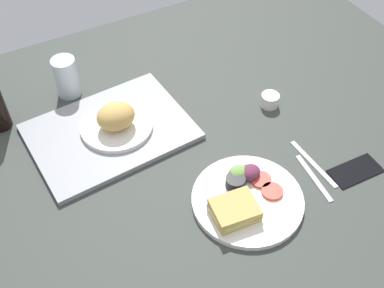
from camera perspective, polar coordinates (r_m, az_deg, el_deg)
ground_plane at (r=133.02cm, az=-0.14°, el=-2.74°), size 190.00×150.00×3.00cm
serving_tray at (r=140.98cm, az=-9.76°, el=1.48°), size 47.13×35.97×1.60cm
bread_plate_near at (r=138.25cm, az=-9.07°, el=2.83°), size 21.20×21.20×8.97cm
plate_with_salad at (r=123.30cm, az=6.34°, el=-6.40°), size 28.85×28.85×5.40cm
drinking_glass at (r=153.15cm, az=-14.78°, el=7.75°), size 7.32×7.32×13.01cm
espresso_cup at (r=148.85cm, az=9.30°, el=5.20°), size 5.60×5.60×4.00cm
fork at (r=132.51cm, az=14.38°, el=-3.90°), size 3.29×17.05×0.50cm
knife at (r=135.73cm, az=14.33°, el=-2.27°), size 1.80×19.03×0.50cm
cell_phone at (r=137.16cm, az=18.98°, el=-3.01°), size 14.66×7.74×0.80cm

